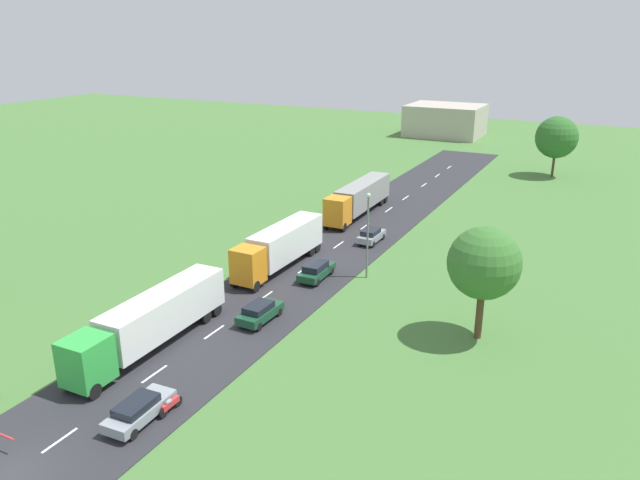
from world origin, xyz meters
TOP-DOWN VIEW (x-y plane):
  - ground_plane at (0.00, 0.00)m, footprint 280.00×280.00m
  - road at (0.00, 24.50)m, footprint 10.00×140.00m
  - lane_marking_centre at (0.00, 21.04)m, footprint 0.16×121.51m
  - truck_lead at (-2.49, 13.46)m, footprint 2.62×14.31m
  - truck_second at (-2.18, 30.64)m, footprint 2.70×12.50m
  - truck_third at (-2.53, 49.86)m, footprint 2.70×14.74m
  - car_lead at (2.67, 6.39)m, footprint 1.95×4.63m
  - car_second at (2.07, 20.27)m, footprint 1.90×4.25m
  - car_third at (2.07, 29.74)m, footprint 1.91×4.54m
  - car_fourth at (2.69, 41.10)m, footprint 1.75×4.05m
  - motorcycle_courier at (3.70, 7.88)m, footprint 0.28×1.94m
  - lamppost_second at (5.92, 32.16)m, footprint 0.36×0.36m
  - tree_birch at (17.55, 25.28)m, footprint 5.18×5.18m
  - tree_pine at (15.55, 81.55)m, footprint 6.17×6.17m
  - distant_building at (-9.37, 110.38)m, footprint 14.83×11.96m

SIDE VIEW (x-z plane):
  - ground_plane at x=0.00m, z-range 0.00..0.00m
  - road at x=0.00m, z-range 0.00..0.06m
  - lane_marking_centre at x=0.00m, z-range 0.06..0.07m
  - motorcycle_courier at x=3.70m, z-range 0.09..1.00m
  - car_lead at x=2.67m, z-range 0.11..1.49m
  - car_fourth at x=2.69m, z-range 0.10..1.56m
  - car_second at x=2.07m, z-range 0.10..1.58m
  - car_third at x=2.07m, z-range 0.09..1.62m
  - truck_lead at x=-2.49m, z-range 0.35..3.99m
  - truck_third at x=-2.53m, z-range 0.36..4.04m
  - truck_second at x=-2.18m, z-range 0.34..4.13m
  - distant_building at x=-9.37m, z-range 0.00..6.30m
  - lamppost_second at x=5.92m, z-range 0.47..8.33m
  - tree_birch at x=17.55m, z-range 1.58..9.98m
  - tree_pine at x=15.55m, z-range 1.42..10.44m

